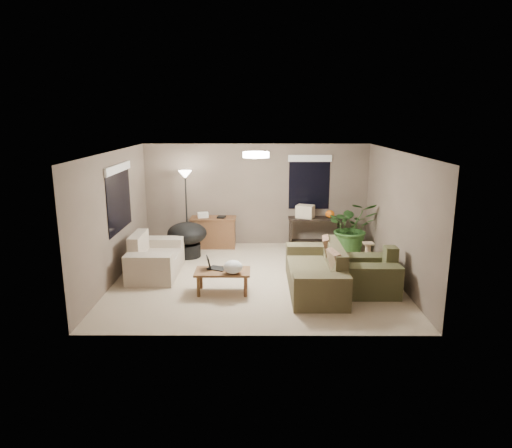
{
  "coord_description": "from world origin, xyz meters",
  "views": [
    {
      "loc": [
        0.04,
        -8.65,
        3.16
      ],
      "look_at": [
        0.0,
        0.2,
        1.05
      ],
      "focal_mm": 32.0,
      "sensor_mm": 36.0,
      "label": 1
    }
  ],
  "objects_px": {
    "desk": "(214,232)",
    "houseplant": "(352,233)",
    "main_sofa": "(317,274)",
    "loveseat": "(154,260)",
    "papasan_chair": "(187,237)",
    "console_table": "(315,230)",
    "floor_lamp": "(185,184)",
    "cat_scratching_post": "(368,255)",
    "coffee_table": "(223,274)",
    "armchair": "(370,276)"
  },
  "relations": [
    {
      "from": "main_sofa",
      "to": "loveseat",
      "type": "bearing_deg",
      "value": 165.74
    },
    {
      "from": "desk",
      "to": "houseplant",
      "type": "xyz_separation_m",
      "value": [
        3.28,
        -0.47,
        0.11
      ]
    },
    {
      "from": "floor_lamp",
      "to": "armchair",
      "type": "bearing_deg",
      "value": -35.54
    },
    {
      "from": "papasan_chair",
      "to": "cat_scratching_post",
      "type": "xyz_separation_m",
      "value": [
        3.99,
        -0.58,
        -0.25
      ]
    },
    {
      "from": "coffee_table",
      "to": "cat_scratching_post",
      "type": "bearing_deg",
      "value": 28.01
    },
    {
      "from": "desk",
      "to": "houseplant",
      "type": "bearing_deg",
      "value": -8.22
    },
    {
      "from": "floor_lamp",
      "to": "main_sofa",
      "type": "bearing_deg",
      "value": -42.6
    },
    {
      "from": "console_table",
      "to": "papasan_chair",
      "type": "distance_m",
      "value": 3.1
    },
    {
      "from": "loveseat",
      "to": "cat_scratching_post",
      "type": "distance_m",
      "value": 4.53
    },
    {
      "from": "loveseat",
      "to": "coffee_table",
      "type": "xyz_separation_m",
      "value": [
        1.47,
        -1.0,
        0.06
      ]
    },
    {
      "from": "houseplant",
      "to": "coffee_table",
      "type": "bearing_deg",
      "value": -138.71
    },
    {
      "from": "floor_lamp",
      "to": "coffee_table",
      "type": "bearing_deg",
      "value": -69.02
    },
    {
      "from": "armchair",
      "to": "desk",
      "type": "xyz_separation_m",
      "value": [
        -3.15,
        2.89,
        0.08
      ]
    },
    {
      "from": "coffee_table",
      "to": "desk",
      "type": "distance_m",
      "value": 3.0
    },
    {
      "from": "cat_scratching_post",
      "to": "houseplant",
      "type": "bearing_deg",
      "value": 101.45
    },
    {
      "from": "desk",
      "to": "floor_lamp",
      "type": "distance_m",
      "value": 1.38
    },
    {
      "from": "loveseat",
      "to": "papasan_chair",
      "type": "bearing_deg",
      "value": 67.36
    },
    {
      "from": "loveseat",
      "to": "console_table",
      "type": "distance_m",
      "value": 4.01
    },
    {
      "from": "cat_scratching_post",
      "to": "main_sofa",
      "type": "bearing_deg",
      "value": -131.83
    },
    {
      "from": "loveseat",
      "to": "console_table",
      "type": "relative_size",
      "value": 1.23
    },
    {
      "from": "console_table",
      "to": "floor_lamp",
      "type": "bearing_deg",
      "value": -176.58
    },
    {
      "from": "papasan_chair",
      "to": "floor_lamp",
      "type": "distance_m",
      "value": 1.27
    },
    {
      "from": "coffee_table",
      "to": "houseplant",
      "type": "xyz_separation_m",
      "value": [
        2.84,
        2.49,
        0.13
      ]
    },
    {
      "from": "desk",
      "to": "houseplant",
      "type": "relative_size",
      "value": 0.88
    },
    {
      "from": "main_sofa",
      "to": "papasan_chair",
      "type": "relative_size",
      "value": 2.09
    },
    {
      "from": "coffee_table",
      "to": "console_table",
      "type": "relative_size",
      "value": 0.77
    },
    {
      "from": "console_table",
      "to": "papasan_chair",
      "type": "height_order",
      "value": "papasan_chair"
    },
    {
      "from": "console_table",
      "to": "floor_lamp",
      "type": "xyz_separation_m",
      "value": [
        -3.09,
        -0.18,
        1.16
      ]
    },
    {
      "from": "desk",
      "to": "cat_scratching_post",
      "type": "bearing_deg",
      "value": -21.47
    },
    {
      "from": "floor_lamp",
      "to": "cat_scratching_post",
      "type": "xyz_separation_m",
      "value": [
        4.08,
        -1.16,
        -1.38
      ]
    },
    {
      "from": "armchair",
      "to": "coffee_table",
      "type": "bearing_deg",
      "value": -178.44
    },
    {
      "from": "console_table",
      "to": "houseplant",
      "type": "bearing_deg",
      "value": -29.45
    },
    {
      "from": "cat_scratching_post",
      "to": "coffee_table",
      "type": "bearing_deg",
      "value": -151.99
    },
    {
      "from": "armchair",
      "to": "papasan_chair",
      "type": "height_order",
      "value": "armchair"
    },
    {
      "from": "floor_lamp",
      "to": "papasan_chair",
      "type": "bearing_deg",
      "value": -81.4
    },
    {
      "from": "loveseat",
      "to": "houseplant",
      "type": "xyz_separation_m",
      "value": [
        4.31,
        1.49,
        0.19
      ]
    },
    {
      "from": "floor_lamp",
      "to": "cat_scratching_post",
      "type": "distance_m",
      "value": 4.46
    },
    {
      "from": "console_table",
      "to": "cat_scratching_post",
      "type": "relative_size",
      "value": 2.6
    },
    {
      "from": "main_sofa",
      "to": "houseplant",
      "type": "relative_size",
      "value": 1.76
    },
    {
      "from": "armchair",
      "to": "papasan_chair",
      "type": "distance_m",
      "value": 4.24
    },
    {
      "from": "coffee_table",
      "to": "desk",
      "type": "relative_size",
      "value": 0.91
    },
    {
      "from": "armchair",
      "to": "floor_lamp",
      "type": "distance_m",
      "value": 4.8
    },
    {
      "from": "houseplant",
      "to": "armchair",
      "type": "bearing_deg",
      "value": -93.2
    },
    {
      "from": "houseplant",
      "to": "cat_scratching_post",
      "type": "xyz_separation_m",
      "value": [
        0.18,
        -0.89,
        -0.27
      ]
    },
    {
      "from": "loveseat",
      "to": "cat_scratching_post",
      "type": "height_order",
      "value": "loveseat"
    },
    {
      "from": "loveseat",
      "to": "papasan_chair",
      "type": "relative_size",
      "value": 1.52
    },
    {
      "from": "papasan_chair",
      "to": "cat_scratching_post",
      "type": "height_order",
      "value": "papasan_chair"
    },
    {
      "from": "coffee_table",
      "to": "floor_lamp",
      "type": "xyz_separation_m",
      "value": [
        -1.06,
        2.76,
        1.24
      ]
    },
    {
      "from": "main_sofa",
      "to": "houseplant",
      "type": "distance_m",
      "value": 2.56
    },
    {
      "from": "console_table",
      "to": "floor_lamp",
      "type": "height_order",
      "value": "floor_lamp"
    }
  ]
}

